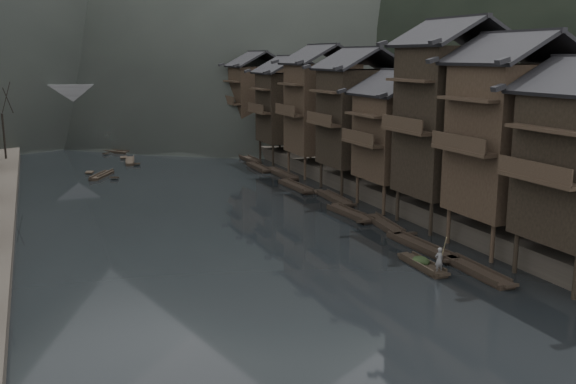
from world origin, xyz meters
TOP-DOWN VIEW (x-y plane):
  - water at (0.00, 0.00)m, footprint 300.00×300.00m
  - right_bank at (35.00, 40.00)m, footprint 40.00×200.00m
  - stilt_houses at (17.28, 18.89)m, footprint 9.00×67.60m
  - moored_sampans at (12.06, 18.71)m, footprint 2.91×55.01m
  - midriver_boats at (-3.54, 46.66)m, footprint 7.23×23.31m
  - stone_bridge at (-0.00, 72.00)m, footprint 40.00×6.00m
  - hero_sampan at (9.40, -2.64)m, footprint 1.12×4.76m
  - cargo_heap at (9.40, -2.43)m, footprint 1.04×1.37m
  - boatman at (9.45, -4.30)m, footprint 0.60×0.40m
  - bamboo_pole at (9.65, -4.30)m, footprint 1.25×2.39m

SIDE VIEW (x-z plane):
  - water at x=0.00m, z-range 0.00..0.00m
  - moored_sampans at x=12.06m, z-range -0.03..0.44m
  - midriver_boats at x=-3.54m, z-range -0.02..0.43m
  - hero_sampan at x=9.40m, z-range -0.01..0.42m
  - cargo_heap at x=9.40m, z-range 0.43..1.06m
  - right_bank at x=35.00m, z-range 0.00..1.80m
  - boatman at x=9.45m, z-range 0.43..2.06m
  - bamboo_pole at x=9.65m, z-range 2.06..5.12m
  - stone_bridge at x=0.00m, z-range 0.61..9.61m
  - stilt_houses at x=17.28m, z-range 0.75..17.19m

